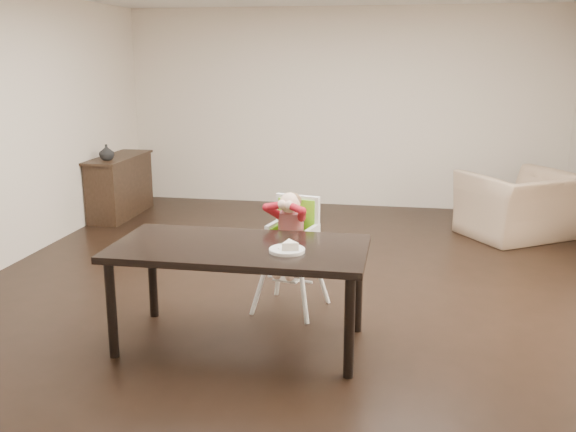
% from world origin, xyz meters
% --- Properties ---
extents(ground, '(7.00, 7.00, 0.00)m').
position_xyz_m(ground, '(0.00, 0.00, 0.00)').
color(ground, black).
rests_on(ground, ground).
extents(room_walls, '(6.02, 7.02, 2.71)m').
position_xyz_m(room_walls, '(0.00, 0.00, 1.86)').
color(room_walls, beige).
rests_on(room_walls, ground).
extents(dining_table, '(1.80, 0.90, 0.75)m').
position_xyz_m(dining_table, '(-0.26, -1.17, 0.67)').
color(dining_table, black).
rests_on(dining_table, ground).
extents(high_chair, '(0.50, 0.50, 0.99)m').
position_xyz_m(high_chair, '(-0.01, -0.42, 0.70)').
color(high_chair, white).
rests_on(high_chair, ground).
extents(plate, '(0.29, 0.29, 0.07)m').
position_xyz_m(plate, '(0.11, -1.26, 0.77)').
color(plate, white).
rests_on(plate, dining_table).
extents(armchair, '(1.38, 1.27, 1.01)m').
position_xyz_m(armchair, '(2.20, 2.17, 0.51)').
color(armchair, tan).
rests_on(armchair, ground).
extents(sideboard, '(0.44, 1.26, 0.79)m').
position_xyz_m(sideboard, '(-2.78, 2.33, 0.40)').
color(sideboard, black).
rests_on(sideboard, ground).
extents(vase, '(0.24, 0.25, 0.19)m').
position_xyz_m(vase, '(-2.78, 2.01, 0.88)').
color(vase, '#99999E').
rests_on(vase, sideboard).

